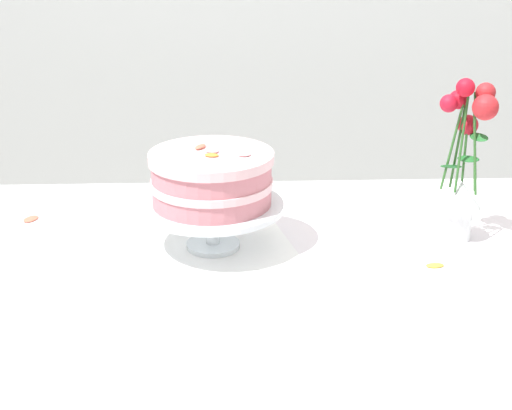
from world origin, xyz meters
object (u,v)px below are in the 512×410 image
at_px(layer_cake, 212,178).
at_px(flower_vase, 464,168).
at_px(dining_table, 286,315).
at_px(cake_stand, 212,211).

distance_m(layer_cake, flower_vase, 0.52).
bearing_deg(dining_table, flower_vase, 21.74).
bearing_deg(cake_stand, flower_vase, 3.30).
bearing_deg(dining_table, cake_stand, 140.26).
bearing_deg(layer_cake, dining_table, -39.75).
bearing_deg(flower_vase, layer_cake, -176.70).
relative_size(dining_table, layer_cake, 5.63).
height_order(cake_stand, layer_cake, layer_cake).
bearing_deg(cake_stand, layer_cake, 5.93).
relative_size(layer_cake, flower_vase, 0.72).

